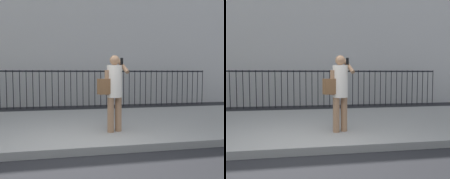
{
  "view_description": "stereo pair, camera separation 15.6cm",
  "coord_description": "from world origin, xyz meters",
  "views": [
    {
      "loc": [
        -0.28,
        -4.05,
        1.48
      ],
      "look_at": [
        0.76,
        1.33,
        1.09
      ],
      "focal_mm": 37.28,
      "sensor_mm": 36.0,
      "label": 1
    },
    {
      "loc": [
        -0.13,
        -4.08,
        1.48
      ],
      "look_at": [
        0.76,
        1.33,
        1.09
      ],
      "focal_mm": 37.28,
      "sensor_mm": 36.0,
      "label": 2
    }
  ],
  "objects": [
    {
      "name": "pedestrian_on_phone",
      "position": [
        0.74,
        1.03,
        1.15
      ],
      "size": [
        0.72,
        0.53,
        1.72
      ],
      "color": "#936B4C",
      "rests_on": "sidewalk"
    },
    {
      "name": "iron_fence",
      "position": [
        0.0,
        5.9,
        1.02
      ],
      "size": [
        12.03,
        0.04,
        1.6
      ],
      "color": "black",
      "rests_on": "ground"
    },
    {
      "name": "sidewalk",
      "position": [
        0.0,
        2.2,
        0.07
      ],
      "size": [
        28.0,
        4.4,
        0.15
      ],
      "primitive_type": "cube",
      "color": "gray",
      "rests_on": "ground"
    },
    {
      "name": "ground_plane",
      "position": [
        0.0,
        0.0,
        0.0
      ],
      "size": [
        60.0,
        60.0,
        0.0
      ],
      "primitive_type": "plane",
      "color": "black"
    }
  ]
}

